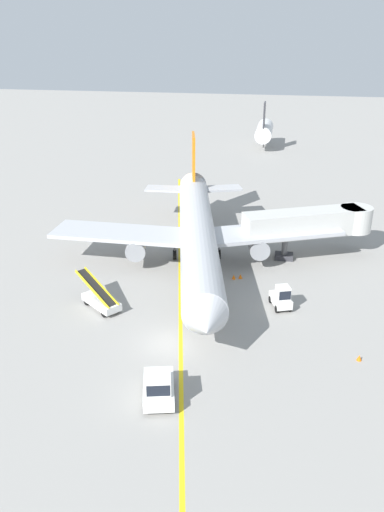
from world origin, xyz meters
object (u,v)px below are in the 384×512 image
Objects in this scene: airliner at (197,232)px; safety_cone_nose_right at (240,276)px; pushback_tug at (159,387)px; safety_cone_wingtip_left at (359,358)px; ground_crew_marshaller at (206,304)px; safety_cone_wingtip_right at (136,241)px; jet_bridge at (316,223)px; belt_loader_forward_hold at (101,299)px; safety_cone_nose_left at (234,277)px; baggage_tug_near_wing at (281,298)px.

airliner is 79.84× the size of safety_cone_nose_right.
pushback_tug is 14.45m from safety_cone_wingtip_left.
safety_cone_wingtip_right is (-9.76, 13.74, -0.69)m from ground_crew_marshaller.
jet_bridge is at bearing -0.68° from safety_cone_wingtip_right.
safety_cone_wingtip_right is at bearing 148.75° from airliner.
safety_cone_nose_left is at bearing 35.25° from belt_loader_forward_hold.
ground_crew_marshaller reaches higher than safety_cone_wingtip_right.
jet_bridge is 16.40m from ground_crew_marshaller.
baggage_tug_near_wing is at bearing -36.65° from safety_cone_wingtip_right.
safety_cone_nose_left is at bearing -157.10° from safety_cone_nose_right.
airliner is at bearing 153.47° from safety_cone_nose_right.
belt_loader_forward_hold reaches higher than safety_cone_nose_left.
safety_cone_wingtip_left is at bearing -21.62° from ground_crew_marshaller.
safety_cone_wingtip_left is at bearing -11.27° from belt_loader_forward_hold.
airliner is 2.74× the size of jet_bridge.
baggage_tug_near_wing is 6.30m from ground_crew_marshaller.
ground_crew_marshaller is 3.86× the size of safety_cone_nose_left.
safety_cone_nose_left is 13.30m from safety_cone_wingtip_right.
belt_loader_forward_hold is at bearing -141.47° from jet_bridge.
safety_cone_wingtip_right is at bearing 148.26° from safety_cone_nose_left.
jet_bridge reaches higher than safety_cone_wingtip_right.
airliner is 19.77m from safety_cone_wingtip_left.
safety_cone_wingtip_right is (-11.31, 7.00, 0.00)m from safety_cone_nose_left.
airliner reaches higher than belt_loader_forward_hold.
jet_bridge is 2.73× the size of belt_loader_forward_hold.
safety_cone_nose_right and safety_cone_wingtip_left have the same top height.
airliner reaches higher than pushback_tug.
ground_crew_marshaller is at bearing -107.04° from safety_cone_nose_right.
airliner is at bearing -31.25° from safety_cone_wingtip_right.
belt_loader_forward_hold reaches higher than safety_cone_wingtip_left.
safety_cone_nose_right is 1.00× the size of safety_cone_wingtip_left.
jet_bridge is 3.26× the size of pushback_tug.
safety_cone_nose_right is (-3.81, 4.94, -0.71)m from baggage_tug_near_wing.
safety_cone_wingtip_right is (-18.66, 0.22, -3.32)m from jet_bridge.
safety_cone_wingtip_right is (-8.47, 24.92, -0.77)m from pushback_tug.
airliner reaches higher than safety_cone_wingtip_right.
ground_crew_marshaller is at bearing 83.41° from pushback_tug.
ground_crew_marshaller is (-8.90, -13.52, -2.63)m from jet_bridge.
safety_cone_wingtip_left is (9.98, -11.32, 0.00)m from safety_cone_nose_left.
baggage_tug_near_wing is 0.57× the size of belt_loader_forward_hold.
safety_cone_wingtip_right is at bearing 108.77° from pushback_tug.
safety_cone_wingtip_right is at bearing 143.35° from baggage_tug_near_wing.
belt_loader_forward_hold is at bearing -123.60° from airliner.
safety_cone_nose_left is at bearing 131.41° from safety_cone_wingtip_left.
airliner is at bearing 147.31° from safety_cone_nose_left.
safety_cone_nose_left is 15.09m from safety_cone_wingtip_left.
jet_bridge reaches higher than safety_cone_nose_right.
belt_loader_forward_hold reaches higher than safety_cone_wingtip_right.
jet_bridge is 29.18× the size of safety_cone_wingtip_left.
airliner is 5.89m from safety_cone_nose_right.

